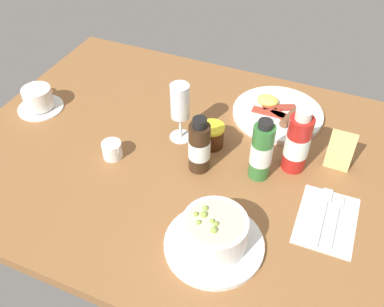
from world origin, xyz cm
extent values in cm
cube|color=brown|center=(0.00, 0.00, -1.50)|extent=(110.00, 84.00, 3.00)
cylinder|color=white|center=(16.66, -22.98, 0.60)|extent=(20.19, 20.19, 1.20)
cylinder|color=white|center=(16.66, -22.98, 4.62)|extent=(12.90, 12.90, 6.85)
cylinder|color=beige|center=(16.66, -22.98, 7.25)|extent=(11.10, 11.10, 1.60)
sphere|color=#84A344|center=(16.13, -23.25, 8.15)|extent=(0.91, 0.91, 0.91)
sphere|color=#84A344|center=(13.80, -20.86, 8.15)|extent=(1.12, 1.12, 1.12)
sphere|color=#84A344|center=(12.68, -22.91, 8.15)|extent=(1.00, 1.00, 1.00)
sphere|color=#84A344|center=(13.89, -24.56, 8.15)|extent=(0.99, 0.99, 0.99)
sphere|color=#84A344|center=(14.13, -22.44, 8.15)|extent=(1.38, 1.38, 1.38)
sphere|color=#84A344|center=(17.02, -23.61, 8.15)|extent=(1.09, 1.09, 1.09)
sphere|color=#84A344|center=(17.22, -25.09, 8.15)|extent=(1.35, 1.35, 1.35)
sphere|color=#84A344|center=(17.06, -23.54, 8.15)|extent=(1.02, 1.02, 1.02)
cube|color=white|center=(36.40, -7.39, 0.15)|extent=(12.44, 17.40, 0.30)
cube|color=silver|center=(35.20, -8.39, 0.55)|extent=(1.45, 14.02, 0.50)
cube|color=silver|center=(35.20, -0.59, 0.55)|extent=(2.26, 3.64, 0.40)
cube|color=silver|center=(38.00, -8.39, 0.55)|extent=(1.23, 13.02, 0.50)
ellipsoid|color=silver|center=(38.00, -1.39, 0.60)|extent=(2.40, 4.00, 0.60)
cylinder|color=white|center=(-44.55, 0.86, 0.45)|extent=(12.56, 12.56, 0.90)
cylinder|color=white|center=(-44.55, 0.86, 3.68)|extent=(7.93, 7.93, 5.57)
cylinder|color=#331C0D|center=(-44.55, 0.86, 5.97)|extent=(6.74, 6.74, 1.00)
torus|color=white|center=(-48.16, 4.26, 3.96)|extent=(3.17, 3.05, 3.60)
cylinder|color=white|center=(-15.74, -8.10, 2.11)|extent=(4.87, 4.87, 4.22)
cone|color=white|center=(-13.61, -8.59, 3.71)|extent=(2.63, 2.18, 2.35)
cylinder|color=white|center=(-3.39, 5.16, 0.20)|extent=(5.85, 5.85, 0.40)
cylinder|color=white|center=(-3.39, 5.16, 3.60)|extent=(0.80, 0.80, 6.40)
cylinder|color=white|center=(-3.39, 5.16, 11.35)|extent=(4.78, 4.78, 9.10)
cylinder|color=#F6F0C1|center=(-3.39, 5.16, 9.99)|extent=(3.92, 3.92, 5.46)
cylinder|color=#42200D|center=(5.10, 5.39, 2.67)|extent=(5.92, 5.92, 5.33)
cylinder|color=yellow|center=(5.10, 5.39, 5.73)|extent=(6.21, 6.21, 0.80)
cylinder|color=#382314|center=(5.24, -3.27, 6.30)|extent=(5.06, 5.06, 12.59)
cylinder|color=white|center=(5.24, -3.27, 6.04)|extent=(5.16, 5.16, 4.78)
cylinder|color=black|center=(5.24, -3.27, 13.66)|extent=(3.29, 3.29, 2.13)
cylinder|color=#337233|center=(19.00, -0.38, 7.21)|extent=(4.94, 4.94, 14.42)
cylinder|color=white|center=(19.00, -0.38, 6.92)|extent=(5.04, 5.04, 5.48)
cylinder|color=black|center=(19.00, -0.38, 15.23)|extent=(3.21, 3.21, 1.62)
cylinder|color=#B21E19|center=(25.78, 5.80, 7.30)|extent=(5.61, 5.61, 14.61)
cylinder|color=silver|center=(25.78, 5.80, 7.01)|extent=(5.73, 5.73, 5.55)
cylinder|color=silver|center=(25.78, 5.80, 15.70)|extent=(3.65, 3.65, 2.18)
cylinder|color=white|center=(17.31, 23.83, 0.70)|extent=(24.58, 24.58, 1.40)
cube|color=#9B3828|center=(17.21, 25.27, 1.70)|extent=(9.21, 5.81, 0.60)
cube|color=#9E3828|center=(19.92, 21.26, 1.70)|extent=(9.10, 6.27, 0.60)
cube|color=#A83828|center=(15.17, 21.96, 1.70)|extent=(9.02, 2.49, 0.60)
cylinder|color=brown|center=(21.00, 20.76, 2.60)|extent=(3.87, 7.33, 2.20)
ellipsoid|color=#F2D859|center=(13.62, 26.29, 2.40)|extent=(6.00, 4.80, 2.40)
cube|color=tan|center=(35.38, 12.31, 4.89)|extent=(5.88, 2.63, 9.86)
cube|color=tan|center=(35.38, 10.07, 4.89)|extent=(5.88, 2.63, 9.86)
camera|label=1|loc=(32.43, -70.88, 72.52)|focal=39.99mm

